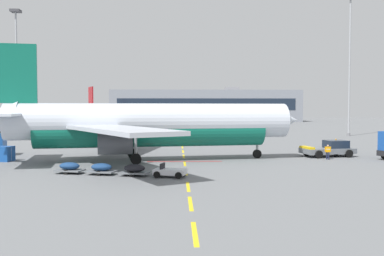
% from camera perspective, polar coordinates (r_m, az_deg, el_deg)
% --- Properties ---
extents(ground, '(400.00, 400.00, 0.00)m').
position_cam_1_polar(ground, '(68.74, 17.41, -2.28)').
color(ground, slate).
extents(apron_paint_markings, '(8.00, 94.09, 0.01)m').
position_cam_1_polar(apron_paint_markings, '(61.66, -1.23, -2.70)').
color(apron_paint_markings, yellow).
rests_on(apron_paint_markings, ground).
extents(airliner_foreground, '(34.75, 34.17, 12.20)m').
position_cam_1_polar(airliner_foreground, '(47.39, -5.86, 0.48)').
color(airliner_foreground, silver).
rests_on(airliner_foreground, ground).
extents(pushback_tug, '(6.43, 4.06, 2.08)m').
position_cam_1_polar(pushback_tug, '(54.03, 17.42, -2.61)').
color(pushback_tug, slate).
rests_on(pushback_tug, ground).
extents(airliner_mid_left, '(32.18, 33.89, 12.38)m').
position_cam_1_polar(airliner_mid_left, '(127.20, -11.42, 1.77)').
color(airliner_mid_left, white).
rests_on(airliner_mid_left, ground).
extents(baggage_train, '(11.57, 4.51, 1.14)m').
position_cam_1_polar(baggage_train, '(37.76, -9.58, -5.28)').
color(baggage_train, silver).
rests_on(baggage_train, ground).
extents(ground_crew_worker, '(0.66, 0.33, 1.64)m').
position_cam_1_polar(ground_crew_worker, '(50.96, 17.25, -2.88)').
color(ground_crew_worker, '#191E38').
rests_on(ground_crew_worker, ground).
extents(uld_cargo_container, '(1.88, 1.85, 1.60)m').
position_cam_1_polar(uld_cargo_container, '(51.15, -23.19, -3.10)').
color(uld_cargo_container, '#194C9E').
rests_on(uld_cargo_container, ground).
extents(apron_light_mast_near, '(1.80, 1.80, 24.54)m').
position_cam_1_polar(apron_light_mast_near, '(91.57, -21.86, 8.42)').
color(apron_light_mast_near, slate).
rests_on(apron_light_mast_near, ground).
extents(apron_light_mast_far, '(1.80, 1.80, 28.89)m').
position_cam_1_polar(apron_light_mast_far, '(96.32, 19.84, 9.56)').
color(apron_light_mast_far, slate).
rests_on(apron_light_mast_far, ground).
extents(terminal_satellite, '(80.30, 25.97, 14.98)m').
position_cam_1_polar(terminal_satellite, '(193.98, 1.68, 2.88)').
color(terminal_satellite, gray).
rests_on(terminal_satellite, ground).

